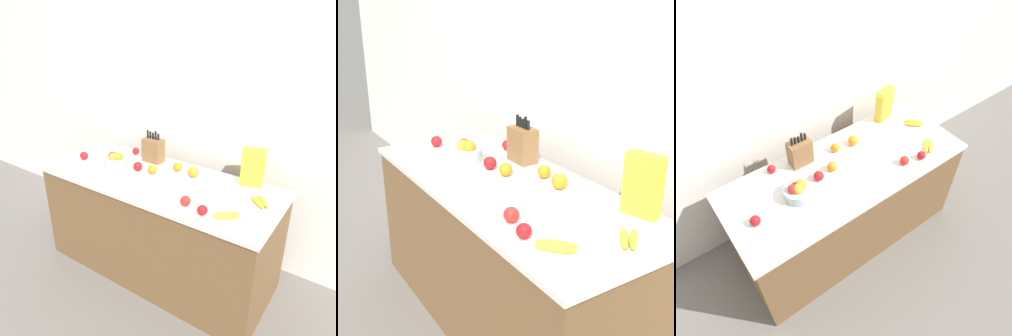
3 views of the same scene
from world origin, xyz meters
The scene contains 16 objects.
ground_plane centered at (0.00, 0.00, 0.00)m, with size 14.00×14.00×0.00m, color slate.
wall_back centered at (0.00, 0.61, 1.30)m, with size 9.00×0.06×2.60m.
counter centered at (0.00, 0.00, 0.44)m, with size 1.95×0.79×0.88m.
knife_block centered at (-0.24, 0.26, 0.99)m, with size 0.18×0.11×0.32m.
cereal_box centered at (0.65, 0.31, 1.05)m, with size 0.18×0.11×0.30m.
fruit_bowl centered at (-0.44, -0.02, 0.94)m, with size 0.20×0.20×0.14m.
banana_bunch_left centered at (0.69, -0.21, 0.90)m, with size 0.18×0.17×0.03m.
banana_bunch_right centered at (0.80, 0.08, 0.90)m, with size 0.17×0.17×0.04m.
apple_middle centered at (-0.48, 0.30, 0.92)m, with size 0.07×0.07×0.07m, color #A31419.
apple_rear centered at (0.39, -0.23, 0.92)m, with size 0.07×0.07×0.07m, color red.
apple_leftmost centered at (-0.23, 0.03, 0.92)m, with size 0.08×0.08×0.08m, color #A31419.
apple_rightmost centered at (-0.79, -0.05, 0.92)m, with size 0.07×0.07×0.07m, color #A31419.
apple_near_bananas centered at (0.54, -0.27, 0.92)m, with size 0.07×0.07×0.07m, color #A31419.
orange_front_right centered at (-0.10, 0.05, 0.92)m, with size 0.08×0.08×0.08m, color orange.
orange_near_bowl centered at (0.05, 0.21, 0.92)m, with size 0.07×0.07×0.07m, color orange.
orange_mid_right centered at (0.21, 0.19, 0.93)m, with size 0.09×0.09×0.09m, color orange.
Camera 1 is at (1.38, -1.89, 2.03)m, focal length 35.00 mm.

